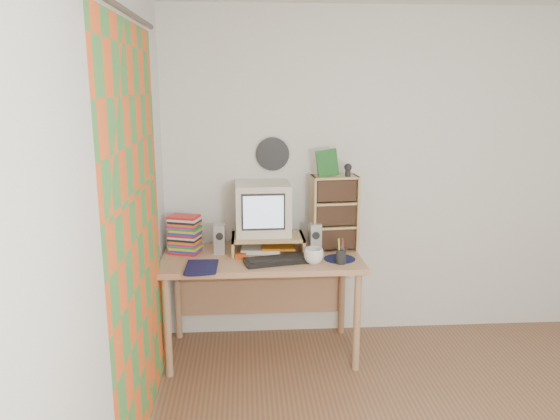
{
  "coord_description": "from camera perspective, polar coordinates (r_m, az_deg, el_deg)",
  "views": [
    {
      "loc": [
        -1.15,
        -2.32,
        1.94
      ],
      "look_at": [
        -0.9,
        1.33,
        1.09
      ],
      "focal_mm": 35.0,
      "sensor_mm": 36.0,
      "label": 1
    }
  ],
  "objects": [
    {
      "name": "curtain",
      "position": [
        2.96,
        -14.69,
        -2.83
      ],
      "size": [
        0.0,
        2.2,
        2.2
      ],
      "primitive_type": "plane",
      "rotation": [
        1.57,
        0.0,
        1.57
      ],
      "color": "#F25B22",
      "rests_on": "left_wall"
    },
    {
      "name": "monitor_riser",
      "position": [
        3.96,
        -1.29,
        -3.03
      ],
      "size": [
        0.52,
        0.3,
        0.12
      ],
      "color": "tan",
      "rests_on": "desk"
    },
    {
      "name": "mug",
      "position": [
        3.71,
        3.54,
        -4.81
      ],
      "size": [
        0.16,
        0.16,
        0.11
      ],
      "primitive_type": "imported",
      "rotation": [
        0.0,
        0.0,
        0.24
      ],
      "color": "white",
      "rests_on": "desk"
    },
    {
      "name": "crt_monitor",
      "position": [
        3.95,
        -1.83,
        0.12
      ],
      "size": [
        0.4,
        0.4,
        0.37
      ],
      "primitive_type": "cube",
      "rotation": [
        0.0,
        0.0,
        0.03
      ],
      "color": "beige",
      "rests_on": "monitor_riser"
    },
    {
      "name": "papers",
      "position": [
        4.0,
        -1.29,
        -4.01
      ],
      "size": [
        0.29,
        0.23,
        0.04
      ],
      "primitive_type": null,
      "rotation": [
        0.0,
        0.0,
        -0.08
      ],
      "color": "white",
      "rests_on": "desk"
    },
    {
      "name": "keyboard",
      "position": [
        3.74,
        0.02,
        -5.27
      ],
      "size": [
        0.51,
        0.26,
        0.03
      ],
      "primitive_type": "cube",
      "rotation": [
        0.0,
        0.0,
        0.22
      ],
      "color": "black",
      "rests_on": "desk"
    },
    {
      "name": "diary",
      "position": [
        3.65,
        -9.84,
        -5.76
      ],
      "size": [
        0.26,
        0.19,
        0.05
      ],
      "primitive_type": "imported",
      "rotation": [
        0.0,
        0.0,
        -0.01
      ],
      "color": "#0F113A",
      "rests_on": "desk"
    },
    {
      "name": "speaker_left",
      "position": [
        3.94,
        -6.3,
        -3.03
      ],
      "size": [
        0.09,
        0.09,
        0.21
      ],
      "primitive_type": "cube",
      "rotation": [
        0.0,
        0.0,
        -0.12
      ],
      "color": "#B2B2B7",
      "rests_on": "desk"
    },
    {
      "name": "back_wall",
      "position": [
        4.29,
        11.74,
        3.5
      ],
      "size": [
        3.5,
        0.0,
        3.5
      ],
      "primitive_type": "plane",
      "rotation": [
        1.57,
        0.0,
        0.0
      ],
      "color": "white",
      "rests_on": "floor"
    },
    {
      "name": "dvd_stack",
      "position": [
        3.97,
        -9.94,
        -2.41
      ],
      "size": [
        0.24,
        0.2,
        0.29
      ],
      "primitive_type": null,
      "rotation": [
        0.0,
        0.0,
        -0.32
      ],
      "color": "brown",
      "rests_on": "desk"
    },
    {
      "name": "pen_cup",
      "position": [
        3.72,
        6.4,
        -4.59
      ],
      "size": [
        0.08,
        0.08,
        0.13
      ],
      "primitive_type": null,
      "rotation": [
        0.0,
        0.0,
        -0.15
      ],
      "color": "black",
      "rests_on": "desk"
    },
    {
      "name": "left_wall",
      "position": [
        2.5,
        -17.73,
        -3.6
      ],
      "size": [
        0.0,
        3.5,
        3.5
      ],
      "primitive_type": "plane",
      "rotation": [
        1.57,
        0.0,
        1.57
      ],
      "color": "white",
      "rests_on": "floor"
    },
    {
      "name": "webcam",
      "position": [
        3.91,
        7.11,
        4.18
      ],
      "size": [
        0.06,
        0.06,
        0.09
      ],
      "primitive_type": null,
      "rotation": [
        0.0,
        0.0,
        -0.0
      ],
      "color": "black",
      "rests_on": "cd_rack"
    },
    {
      "name": "red_box",
      "position": [
        3.82,
        -4.11,
        -4.84
      ],
      "size": [
        0.08,
        0.06,
        0.04
      ],
      "primitive_type": "cube",
      "rotation": [
        0.0,
        0.0,
        -0.18
      ],
      "color": "#C03F14",
      "rests_on": "desk"
    },
    {
      "name": "desk",
      "position": [
        3.99,
        -1.97,
        -6.35
      ],
      "size": [
        1.4,
        0.7,
        0.75
      ],
      "color": "tan",
      "rests_on": "floor"
    },
    {
      "name": "mousepad",
      "position": [
        3.83,
        6.25,
        -5.09
      ],
      "size": [
        0.25,
        0.25,
        0.0
      ],
      "primitive_type": "cylinder",
      "rotation": [
        0.0,
        0.0,
        0.15
      ],
      "color": "black",
      "rests_on": "desk"
    },
    {
      "name": "cd_rack",
      "position": [
        3.99,
        5.67,
        -0.3
      ],
      "size": [
        0.34,
        0.2,
        0.55
      ],
      "primitive_type": "cube",
      "rotation": [
        0.0,
        0.0,
        0.08
      ],
      "color": "tan",
      "rests_on": "desk"
    },
    {
      "name": "game_box",
      "position": [
        3.89,
        4.95,
        4.91
      ],
      "size": [
        0.15,
        0.05,
        0.19
      ],
      "primitive_type": "cube",
      "rotation": [
        0.0,
        0.0,
        0.09
      ],
      "color": "#18571D",
      "rests_on": "cd_rack"
    },
    {
      "name": "speaker_right",
      "position": [
        3.93,
        3.68,
        -2.97
      ],
      "size": [
        0.09,
        0.09,
        0.22
      ],
      "primitive_type": "cube",
      "rotation": [
        0.0,
        0.0,
        0.1
      ],
      "color": "#B2B2B7",
      "rests_on": "desk"
    },
    {
      "name": "wall_disc",
      "position": [
        4.09,
        -0.79,
        5.87
      ],
      "size": [
        0.25,
        0.02,
        0.25
      ],
      "primitive_type": "cylinder",
      "rotation": [
        1.57,
        0.0,
        0.0
      ],
      "color": "black",
      "rests_on": "back_wall"
    }
  ]
}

